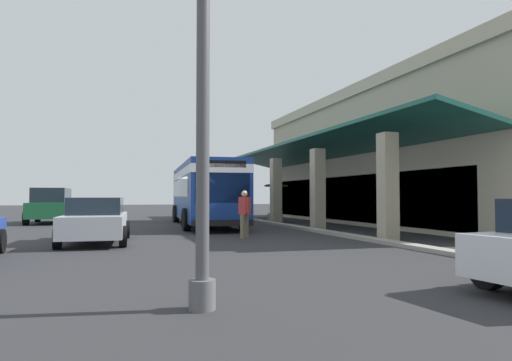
% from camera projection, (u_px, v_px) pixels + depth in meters
% --- Properties ---
extents(ground, '(120.00, 120.00, 0.00)m').
position_uv_depth(ground, '(323.00, 222.00, 26.27)').
color(ground, '#2D2D30').
extents(curb_strip, '(26.45, 0.50, 0.12)m').
position_uv_depth(curb_strip, '(281.00, 224.00, 23.04)').
color(curb_strip, '#9E998E').
rests_on(curb_strip, ground).
extents(plaza_building, '(22.34, 15.38, 7.35)m').
position_uv_depth(plaza_building, '(435.00, 159.00, 26.15)').
color(plaza_building, '#B2A88E').
rests_on(plaza_building, ground).
extents(transit_bus, '(11.36, 3.36, 3.34)m').
position_uv_depth(transit_bus, '(205.00, 190.00, 23.37)').
color(transit_bus, navy).
rests_on(transit_bus, ground).
extents(parked_suv_green, '(4.85, 2.30, 1.97)m').
position_uv_depth(parked_suv_green, '(52.00, 205.00, 25.25)').
color(parked_suv_green, '#195933').
rests_on(parked_suv_green, ground).
extents(parked_sedan_silver, '(4.51, 2.21, 1.47)m').
position_uv_depth(parked_sedan_silver, '(96.00, 220.00, 14.55)').
color(parked_sedan_silver, '#B2B5BA').
rests_on(parked_sedan_silver, ground).
extents(pedestrian, '(0.69, 0.39, 1.72)m').
position_uv_depth(pedestrian, '(244.00, 211.00, 16.21)').
color(pedestrian, '#726651').
rests_on(pedestrian, ground).
extents(potted_palm, '(1.62, 1.55, 2.25)m').
position_uv_depth(potted_palm, '(275.00, 210.00, 26.58)').
color(potted_palm, gray).
rests_on(potted_palm, ground).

